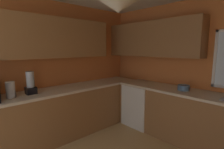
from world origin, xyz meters
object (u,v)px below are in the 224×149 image
object	(u,v)px
kettle	(10,90)
bowl	(184,88)
dishwasher	(141,105)
blender_appliance	(31,84)

from	to	relation	value
kettle	bowl	distance (m)	2.76
dishwasher	kettle	world-z (taller)	kettle
dishwasher	blender_appliance	xyz separation A→B (m)	(-0.66, -1.99, 0.63)
kettle	blender_appliance	xyz separation A→B (m)	(-0.02, 0.29, 0.04)
dishwasher	blender_appliance	distance (m)	2.19
kettle	blender_appliance	bearing A→B (deg)	93.98
kettle	bowl	world-z (taller)	kettle
dishwasher	bowl	size ratio (longest dim) A/B	4.32
dishwasher	kettle	xyz separation A→B (m)	(-0.64, -2.28, 0.59)
bowl	blender_appliance	size ratio (longest dim) A/B	0.55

